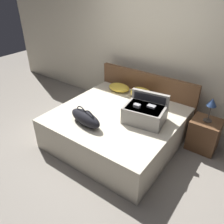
{
  "coord_description": "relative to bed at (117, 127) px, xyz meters",
  "views": [
    {
      "loc": [
        1.77,
        -2.16,
        2.44
      ],
      "look_at": [
        0.0,
        0.26,
        0.64
      ],
      "focal_mm": 36.31,
      "sensor_mm": 36.0,
      "label": 1
    }
  ],
  "objects": [
    {
      "name": "hard_case_large",
      "position": [
        0.45,
        0.08,
        0.42
      ],
      "size": [
        0.65,
        0.54,
        0.4
      ],
      "rotation": [
        0.0,
        0.0,
        0.15
      ],
      "color": "gray",
      "rests_on": "bed"
    },
    {
      "name": "nightstand",
      "position": [
        1.23,
        0.67,
        -0.01
      ],
      "size": [
        0.44,
        0.4,
        0.52
      ],
      "primitive_type": "cube",
      "color": "brown",
      "rests_on": "ground"
    },
    {
      "name": "table_lamp",
      "position": [
        1.23,
        0.67,
        0.55
      ],
      "size": [
        0.15,
        0.15,
        0.39
      ],
      "color": "#3F3833",
      "rests_on": "nightstand"
    },
    {
      "name": "ground_plane",
      "position": [
        0.0,
        -0.4,
        -0.27
      ],
      "size": [
        12.0,
        12.0,
        0.0
      ],
      "primitive_type": "plane",
      "color": "gray"
    },
    {
      "name": "headboard",
      "position": [
        0.0,
        0.96,
        0.19
      ],
      "size": [
        1.94,
        0.08,
        0.92
      ],
      "primitive_type": "cube",
      "color": "brown",
      "rests_on": "ground"
    },
    {
      "name": "bed",
      "position": [
        0.0,
        0.0,
        0.0
      ],
      "size": [
        1.91,
        1.84,
        0.54
      ],
      "primitive_type": "cube",
      "color": "beige",
      "rests_on": "ground"
    },
    {
      "name": "pillow_near_headboard",
      "position": [
        0.05,
        0.68,
        0.37
      ],
      "size": [
        0.47,
        0.35,
        0.2
      ],
      "primitive_type": "ellipsoid",
      "rotation": [
        0.0,
        0.0,
        -0.11
      ],
      "color": "gold",
      "rests_on": "bed"
    },
    {
      "name": "duffel_bag",
      "position": [
        -0.21,
        -0.52,
        0.38
      ],
      "size": [
        0.62,
        0.29,
        0.27
      ],
      "rotation": [
        0.0,
        0.0,
        -0.15
      ],
      "color": "black",
      "rests_on": "bed"
    },
    {
      "name": "pillow_center_head",
      "position": [
        -0.45,
        0.71,
        0.34
      ],
      "size": [
        0.44,
        0.3,
        0.15
      ],
      "primitive_type": "ellipsoid",
      "rotation": [
        0.0,
        0.0,
        0.07
      ],
      "color": "gold",
      "rests_on": "bed"
    },
    {
      "name": "back_wall",
      "position": [
        0.0,
        1.25,
        1.03
      ],
      "size": [
        8.0,
        0.1,
        2.6
      ],
      "primitive_type": "cube",
      "color": "beige",
      "rests_on": "ground"
    }
  ]
}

